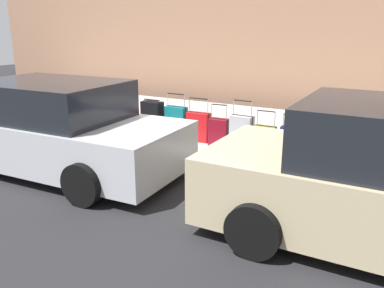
% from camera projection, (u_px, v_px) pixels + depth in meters
% --- Properties ---
extents(ground_plane, '(40.00, 40.00, 0.00)m').
position_uv_depth(ground_plane, '(179.00, 159.00, 7.73)').
color(ground_plane, black).
extents(sidewalk_curb, '(18.00, 5.00, 0.14)m').
position_uv_depth(sidewalk_curb, '(231.00, 128.00, 9.81)').
color(sidewalk_curb, '#ADA89E').
rests_on(sidewalk_curb, ground_plane).
extents(suitcase_teal_0, '(0.45, 0.24, 0.61)m').
position_uv_depth(suitcase_teal_0, '(353.00, 149.00, 6.96)').
color(suitcase_teal_0, '#0F606B').
rests_on(suitcase_teal_0, sidewalk_curb).
extents(suitcase_black_1, '(0.50, 0.26, 0.98)m').
position_uv_depth(suitcase_black_1, '(322.00, 140.00, 7.18)').
color(suitcase_black_1, black).
rests_on(suitcase_black_1, sidewalk_curb).
extents(suitcase_navy_2, '(0.45, 0.20, 0.79)m').
position_uv_depth(suitcase_navy_2, '(292.00, 141.00, 7.47)').
color(suitcase_navy_2, navy).
rests_on(suitcase_navy_2, sidewalk_curb).
extents(suitcase_olive_3, '(0.41, 0.20, 0.83)m').
position_uv_depth(suitcase_olive_3, '(265.00, 139.00, 7.62)').
color(suitcase_olive_3, '#59601E').
rests_on(suitcase_olive_3, sidewalk_curb).
extents(suitcase_silver_4, '(0.45, 0.27, 0.98)m').
position_uv_depth(suitcase_silver_4, '(242.00, 132.00, 7.86)').
color(suitcase_silver_4, '#9EA0A8').
rests_on(suitcase_silver_4, sidewalk_curb).
extents(suitcase_maroon_5, '(0.39, 0.27, 0.85)m').
position_uv_depth(suitcase_maroon_5, '(219.00, 132.00, 8.08)').
color(suitcase_maroon_5, maroon).
rests_on(suitcase_maroon_5, sidewalk_curb).
extents(suitcase_red_6, '(0.50, 0.23, 0.92)m').
position_uv_depth(suitcase_red_6, '(198.00, 127.00, 8.38)').
color(suitcase_red_6, red).
rests_on(suitcase_red_6, sidewalk_curb).
extents(suitcase_teal_7, '(0.48, 0.21, 0.97)m').
position_uv_depth(suitcase_teal_7, '(176.00, 122.00, 8.64)').
color(suitcase_teal_7, '#0F606B').
rests_on(suitcase_teal_7, sidewalk_curb).
extents(suitcase_black_8, '(0.47, 0.27, 0.82)m').
position_uv_depth(suitcase_black_8, '(153.00, 119.00, 8.79)').
color(suitcase_black_8, black).
rests_on(suitcase_black_8, sidewalk_curb).
extents(fire_hydrant, '(0.39, 0.21, 0.79)m').
position_uv_depth(fire_hydrant, '(120.00, 113.00, 9.26)').
color(fire_hydrant, '#D89E0C').
rests_on(fire_hydrant, sidewalk_curb).
extents(bollard_post, '(0.13, 0.13, 0.78)m').
position_uv_depth(bollard_post, '(94.00, 112.00, 9.45)').
color(bollard_post, '#333338').
rests_on(bollard_post, sidewalk_curb).
extents(parked_car_silver_1, '(4.81, 2.29, 1.58)m').
position_uv_depth(parked_car_silver_1, '(53.00, 129.00, 7.00)').
color(parked_car_silver_1, '#B2B5BA').
rests_on(parked_car_silver_1, ground_plane).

